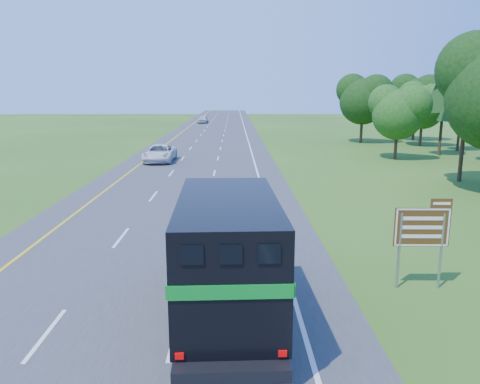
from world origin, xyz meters
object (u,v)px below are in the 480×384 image
(horse_truck, at_px, (228,252))
(far_car, at_px, (203,119))
(white_suv, at_px, (160,153))
(exit_sign, at_px, (423,231))

(horse_truck, height_order, far_car, horse_truck)
(white_suv, relative_size, far_car, 1.23)
(horse_truck, xyz_separation_m, far_car, (-6.69, 91.63, -1.23))
(exit_sign, bearing_deg, white_suv, 115.67)
(horse_truck, height_order, exit_sign, horse_truck)
(horse_truck, relative_size, exit_sign, 2.73)
(horse_truck, distance_m, exit_sign, 7.01)
(white_suv, xyz_separation_m, far_car, (0.47, 58.81, -0.00))
(white_suv, height_order, far_car, white_suv)
(exit_sign, bearing_deg, far_car, 99.91)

